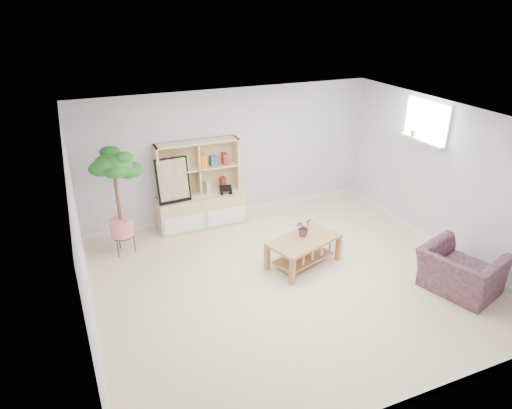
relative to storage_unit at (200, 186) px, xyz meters
name	(u,v)px	position (x,y,z in m)	size (l,w,h in m)	color
floor	(289,281)	(0.67, -2.24, -0.79)	(5.50, 5.00, 0.01)	beige
ceiling	(295,121)	(0.67, -2.24, 1.61)	(5.50, 5.00, 0.01)	white
walls	(292,207)	(0.67, -2.24, 0.41)	(5.51, 5.01, 2.40)	silver
baseboard	(289,278)	(0.67, -2.24, -0.74)	(5.50, 5.00, 0.10)	white
window	(427,121)	(3.40, -1.64, 1.21)	(0.10, 0.98, 0.68)	white
window_sill	(421,140)	(3.34, -1.64, 0.89)	(0.14, 1.00, 0.04)	white
storage_unit	(200,186)	(0.00, 0.00, 0.00)	(1.57, 0.53, 1.57)	beige
poster	(173,180)	(-0.49, -0.07, 0.20)	(0.57, 0.13, 0.79)	yellow
toy_truck	(226,189)	(0.45, -0.06, -0.12)	(0.29, 0.20, 0.16)	black
coffee_table	(303,252)	(1.07, -1.91, -0.56)	(1.11, 0.61, 0.46)	#A66C47
table_plant	(303,228)	(1.11, -1.80, -0.20)	(0.24, 0.21, 0.27)	#1E4723
floor_tree	(118,204)	(-1.46, -0.45, 0.10)	(0.65, 0.65, 1.77)	#295E23
armchair	(461,268)	(2.77, -3.38, -0.42)	(1.00, 0.87, 0.74)	#131341
sill_plant	(414,130)	(3.34, -1.44, 1.02)	(0.12, 0.09, 0.21)	#295E23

